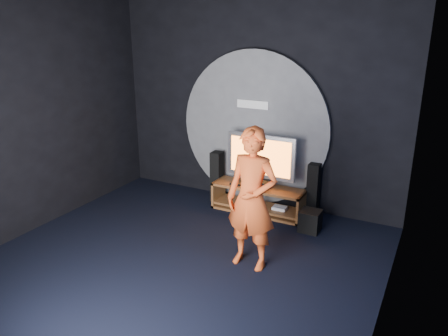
# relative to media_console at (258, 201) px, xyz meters

# --- Properties ---
(floor) EXTENTS (5.00, 5.00, 0.00)m
(floor) POSITION_rel_media_console_xyz_m (-0.29, -2.05, -0.19)
(floor) COLOR black
(floor) RESTS_ON ground
(back_wall) EXTENTS (5.00, 0.04, 3.50)m
(back_wall) POSITION_rel_media_console_xyz_m (-0.29, 0.45, 1.56)
(back_wall) COLOR black
(back_wall) RESTS_ON ground
(left_wall) EXTENTS (0.04, 5.00, 3.50)m
(left_wall) POSITION_rel_media_console_xyz_m (-2.79, -2.05, 1.56)
(left_wall) COLOR black
(left_wall) RESTS_ON ground
(right_wall) EXTENTS (0.04, 5.00, 3.50)m
(right_wall) POSITION_rel_media_console_xyz_m (2.21, -2.05, 1.56)
(right_wall) COLOR black
(right_wall) RESTS_ON ground
(wall_disc_panel) EXTENTS (2.60, 0.11, 2.60)m
(wall_disc_panel) POSITION_rel_media_console_xyz_m (-0.29, 0.39, 1.11)
(wall_disc_panel) COLOR #515156
(wall_disc_panel) RESTS_ON ground
(media_console) EXTENTS (1.52, 0.45, 0.45)m
(media_console) POSITION_rel_media_console_xyz_m (0.00, 0.00, 0.00)
(media_console) COLOR brown
(media_console) RESTS_ON ground
(tv) EXTENTS (1.15, 0.22, 0.85)m
(tv) POSITION_rel_media_console_xyz_m (-0.01, 0.07, 0.72)
(tv) COLOR #B1B0B8
(tv) RESTS_ON media_console
(center_speaker) EXTENTS (0.40, 0.15, 0.15)m
(center_speaker) POSITION_rel_media_console_xyz_m (-0.01, -0.15, 0.33)
(center_speaker) COLOR black
(center_speaker) RESTS_ON media_console
(remote) EXTENTS (0.18, 0.05, 0.02)m
(remote) POSITION_rel_media_console_xyz_m (-0.37, -0.12, 0.27)
(remote) COLOR black
(remote) RESTS_ON media_console
(tower_speaker_left) EXTENTS (0.18, 0.20, 0.89)m
(tower_speaker_left) POSITION_rel_media_console_xyz_m (-0.85, 0.13, 0.25)
(tower_speaker_left) COLOR black
(tower_speaker_left) RESTS_ON ground
(tower_speaker_right) EXTENTS (0.18, 0.20, 0.89)m
(tower_speaker_right) POSITION_rel_media_console_xyz_m (0.83, 0.27, 0.25)
(tower_speaker_right) COLOR black
(tower_speaker_right) RESTS_ON ground
(subwoofer) EXTENTS (0.30, 0.30, 0.33)m
(subwoofer) POSITION_rel_media_console_xyz_m (0.96, -0.28, -0.03)
(subwoofer) COLOR black
(subwoofer) RESTS_ON ground
(player) EXTENTS (0.68, 0.46, 1.83)m
(player) POSITION_rel_media_console_xyz_m (0.56, -1.56, 0.72)
(player) COLOR #CC481B
(player) RESTS_ON ground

